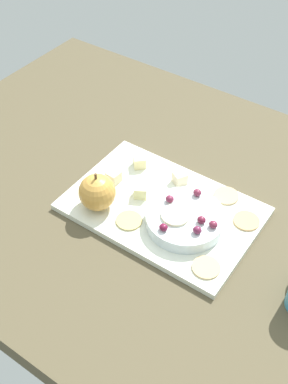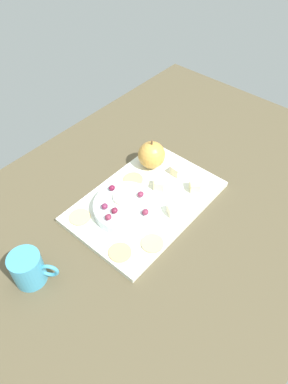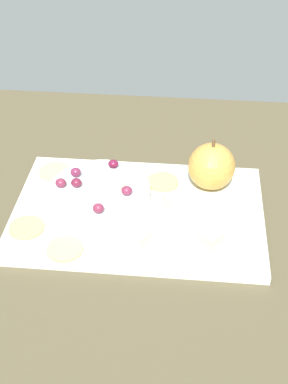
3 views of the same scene
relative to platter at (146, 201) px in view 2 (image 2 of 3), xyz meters
The scene contains 21 objects.
table 4.61cm from the platter, 73.60° to the left, with size 127.71×83.81×4.65cm, color brown.
platter is the anchor object (origin of this frame).
serving_dish 6.47cm from the platter, 13.01° to the right, with size 15.19×15.19×2.59cm, color silver.
apple_whole 13.55cm from the platter, 146.50° to the right, with size 7.36×7.36×7.36cm, color gold.
apple_stem 15.46cm from the platter, 146.50° to the right, with size 0.50×0.50×1.20cm, color brown.
cheese_cube_0 13.11cm from the platter, 146.03° to the left, with size 2.53×2.53×2.53cm, color beige.
cheese_cube_1 5.67cm from the platter, behind, with size 2.53×2.53×2.53cm, color beige.
cheese_cube_2 8.15cm from the platter, 96.52° to the left, with size 2.53×2.53×2.53cm, color beige.
cheese_cube_3 12.55cm from the platter, behind, with size 2.53×2.53×2.53cm, color beige.
cracker_0 16.78cm from the platter, 29.32° to the right, with size 5.13×5.13×0.40cm, color tan.
cracker_1 16.64cm from the platter, 20.72° to the left, with size 5.13×5.13×0.40cm, color tan.
cracker_2 7.74cm from the platter, 114.20° to the right, with size 5.13×5.13×0.40cm, color tan.
cracker_3 13.36cm from the platter, 46.87° to the left, with size 5.13×5.13×0.40cm, color tan.
grape_0 10.34cm from the platter, ahead, with size 1.65×1.49×1.39cm, color maroon.
grape_1 9.23cm from the platter, 56.19° to the right, with size 1.65×1.49×1.33cm, color maroon.
grape_2 4.29cm from the platter, ahead, with size 1.65×1.49×1.40cm, color maroon.
grape_3 7.83cm from the platter, 39.55° to the left, with size 1.65×1.49×1.46cm, color maroon.
grape_4 12.49cm from the platter, ahead, with size 1.65×1.49×1.39cm, color maroon.
grape_5 11.56cm from the platter, 21.83° to the right, with size 1.65×1.49×1.46cm, color maroon.
apple_slice_0 6.51cm from the platter, 31.58° to the right, with size 5.45×5.45×0.60cm, color #F2E7B6.
cup 32.14cm from the platter, ahead, with size 7.40×8.91×7.80cm.
Camera 2 is at (43.39, 34.24, 71.65)cm, focal length 32.85 mm.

